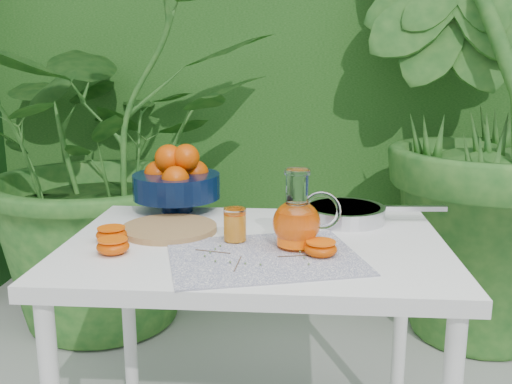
# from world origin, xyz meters

# --- Properties ---
(hedge_backdrop) EXTENTS (8.00, 1.65, 2.50)m
(hedge_backdrop) POSITION_xyz_m (0.06, 2.06, 1.19)
(hedge_backdrop) COLOR #164A15
(hedge_backdrop) RESTS_ON ground
(potted_plant_left) EXTENTS (2.25, 2.25, 1.67)m
(potted_plant_left) POSITION_xyz_m (-0.84, 1.11, 0.83)
(potted_plant_left) COLOR #1E561D
(potted_plant_left) RESTS_ON ground
(potted_plant_right) EXTENTS (2.77, 2.77, 1.96)m
(potted_plant_right) POSITION_xyz_m (0.78, 1.12, 0.98)
(potted_plant_right) COLOR #1E561D
(potted_plant_right) RESTS_ON ground
(white_table) EXTENTS (1.00, 0.70, 0.75)m
(white_table) POSITION_xyz_m (-0.08, -0.00, 0.67)
(white_table) COLOR white
(white_table) RESTS_ON ground
(placemat) EXTENTS (0.53, 0.46, 0.00)m
(placemat) POSITION_xyz_m (-0.05, -0.13, 0.75)
(placemat) COLOR #0C1347
(placemat) RESTS_ON white_table
(cutting_board) EXTENTS (0.28, 0.28, 0.02)m
(cutting_board) POSITION_xyz_m (-0.32, 0.07, 0.76)
(cutting_board) COLOR #AD844E
(cutting_board) RESTS_ON white_table
(fruit_bowl) EXTENTS (0.32, 0.32, 0.22)m
(fruit_bowl) POSITION_xyz_m (-0.35, 0.30, 0.85)
(fruit_bowl) COLOR black
(fruit_bowl) RESTS_ON white_table
(juice_pitcher) EXTENTS (0.18, 0.14, 0.20)m
(juice_pitcher) POSITION_xyz_m (0.03, -0.05, 0.82)
(juice_pitcher) COLOR white
(juice_pitcher) RESTS_ON white_table
(juice_tumbler) EXTENTS (0.07, 0.07, 0.09)m
(juice_tumbler) POSITION_xyz_m (-0.13, -0.01, 0.80)
(juice_tumbler) COLOR white
(juice_tumbler) RESTS_ON white_table
(saute_pan) EXTENTS (0.43, 0.26, 0.05)m
(saute_pan) POSITION_xyz_m (0.18, 0.22, 0.77)
(saute_pan) COLOR silver
(saute_pan) RESTS_ON white_table
(orange_halves) EXTENTS (0.64, 0.19, 0.04)m
(orange_halves) POSITION_xyz_m (-0.26, -0.09, 0.77)
(orange_halves) COLOR #CF5402
(orange_halves) RESTS_ON white_table
(thyme_sprigs) EXTENTS (0.33, 0.19, 0.01)m
(thyme_sprigs) POSITION_xyz_m (-0.07, -0.14, 0.76)
(thyme_sprigs) COLOR #513A25
(thyme_sprigs) RESTS_ON white_table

